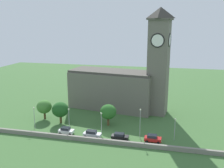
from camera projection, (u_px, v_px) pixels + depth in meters
The scene contains 15 objects.
ground_plane at pixel (117, 116), 80.69m from camera, with size 200.00×200.00×0.00m, color #3D6633.
church at pixel (122, 83), 85.71m from camera, with size 35.21×15.61×34.26m.
quay_barrier at pixel (101, 141), 62.19m from camera, with size 59.81×0.70×1.12m, color gray.
car_white at pixel (66, 131), 67.24m from camera, with size 4.08×2.28×1.90m.
car_silver at pixel (92, 134), 65.13m from camera, with size 4.76×2.25×1.93m.
car_black at pixel (120, 136), 64.03m from camera, with size 4.47×2.06×1.68m.
car_red at pixel (153, 138), 62.62m from camera, with size 4.26×2.28×1.90m.
streetlamp_west_end at pixel (34, 114), 70.18m from camera, with size 0.44×0.44×6.34m.
streetlamp_west_mid at pixel (69, 116), 68.87m from camera, with size 0.44×0.44×6.36m.
streetlamp_central at pixel (101, 119), 66.82m from camera, with size 0.44×0.44×5.98m.
streetlamp_east_mid at pixel (140, 119), 64.26m from camera, with size 0.44×0.44×7.90m.
streetlamp_east_end at pixel (175, 125), 62.68m from camera, with size 0.44×0.44×6.00m.
tree_riverside_west at pixel (60, 110), 74.28m from camera, with size 4.99×4.99×6.41m.
tree_riverside_east at pixel (44, 107), 77.57m from camera, with size 4.66×4.66×6.06m.
tree_by_tower at pixel (108, 112), 72.40m from camera, with size 4.81×4.81×6.33m.
Camera 1 is at (15.48, -59.52, 28.80)m, focal length 39.82 mm.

